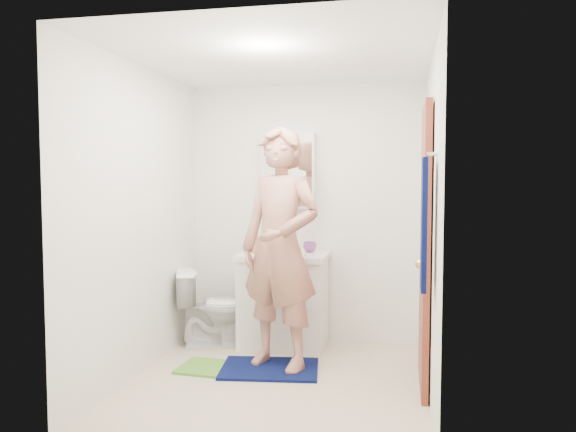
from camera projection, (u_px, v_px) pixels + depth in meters
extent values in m
cube|color=beige|center=(278.00, 383.00, 4.22)|extent=(2.20, 2.40, 0.02)
cube|color=white|center=(278.00, 56.00, 4.06)|extent=(2.20, 2.40, 0.02)
cube|color=white|center=(306.00, 213.00, 5.32)|extent=(2.20, 0.02, 2.40)
cube|color=white|center=(227.00, 240.00, 2.95)|extent=(2.20, 0.02, 2.40)
cube|color=white|center=(139.00, 220.00, 4.36)|extent=(0.02, 2.40, 2.40)
cube|color=white|center=(433.00, 225.00, 3.91)|extent=(0.02, 2.40, 2.40)
cube|color=white|center=(284.00, 302.00, 5.11)|extent=(0.75, 0.55, 0.80)
cube|color=white|center=(284.00, 256.00, 5.09)|extent=(0.79, 0.59, 0.05)
cylinder|color=white|center=(284.00, 254.00, 5.08)|extent=(0.40, 0.40, 0.03)
cylinder|color=silver|center=(288.00, 244.00, 5.26)|extent=(0.03, 0.03, 0.12)
cube|color=white|center=(289.00, 171.00, 5.26)|extent=(0.50, 0.12, 0.70)
cube|color=white|center=(287.00, 171.00, 5.19)|extent=(0.46, 0.01, 0.66)
cube|color=brown|center=(425.00, 247.00, 4.08)|extent=(0.05, 0.80, 2.05)
sphere|color=gold|center=(420.00, 264.00, 3.78)|extent=(0.07, 0.07, 0.07)
cube|color=#071146|center=(424.00, 224.00, 3.37)|extent=(0.03, 0.24, 0.80)
cylinder|color=silver|center=(432.00, 154.00, 3.33)|extent=(0.06, 0.02, 0.02)
imported|color=white|center=(216.00, 307.00, 5.12)|extent=(0.78, 0.60, 0.70)
cube|color=#071146|center=(270.00, 369.00, 4.47)|extent=(0.83, 0.64, 0.02)
cube|color=#5DA336|center=(209.00, 368.00, 4.50)|extent=(0.50, 0.43, 0.02)
imported|color=#BE6E59|center=(257.00, 243.00, 5.11)|extent=(0.11, 0.11, 0.18)
imported|color=#8C4395|center=(310.00, 247.00, 5.16)|extent=(0.15, 0.15, 0.09)
imported|color=tan|center=(280.00, 248.00, 4.45)|extent=(0.81, 0.68, 1.91)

